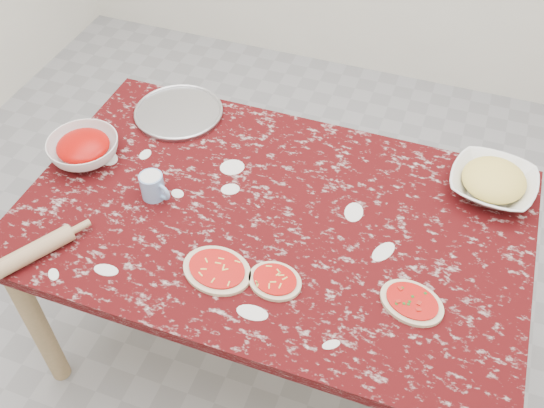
% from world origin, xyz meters
% --- Properties ---
extents(ground, '(4.00, 4.00, 0.00)m').
position_xyz_m(ground, '(0.00, 0.00, 0.00)').
color(ground, gray).
extents(worktable, '(1.60, 1.00, 0.75)m').
position_xyz_m(worktable, '(0.00, 0.00, 0.67)').
color(worktable, '#390709').
rests_on(worktable, ground).
extents(pizza_tray, '(0.43, 0.43, 0.01)m').
position_xyz_m(pizza_tray, '(-0.50, 0.36, 0.76)').
color(pizza_tray, '#B2B2B7').
rests_on(pizza_tray, worktable).
extents(sauce_bowl, '(0.28, 0.28, 0.08)m').
position_xyz_m(sauce_bowl, '(-0.70, 0.03, 0.79)').
color(sauce_bowl, white).
rests_on(sauce_bowl, worktable).
extents(cheese_bowl, '(0.30, 0.30, 0.07)m').
position_xyz_m(cheese_bowl, '(0.64, 0.34, 0.78)').
color(cheese_bowl, white).
rests_on(cheese_bowl, worktable).
extents(flour_mug, '(0.11, 0.08, 0.09)m').
position_xyz_m(flour_mug, '(-0.39, -0.05, 0.80)').
color(flour_mug, '#7DA2D2').
rests_on(flour_mug, worktable).
extents(pizza_left, '(0.24, 0.20, 0.02)m').
position_xyz_m(pizza_left, '(-0.07, -0.27, 0.76)').
color(pizza_left, beige).
rests_on(pizza_left, worktable).
extents(pizza_mid, '(0.18, 0.15, 0.02)m').
position_xyz_m(pizza_mid, '(0.10, -0.25, 0.76)').
color(pizza_mid, beige).
rests_on(pizza_mid, worktable).
extents(pizza_right, '(0.22, 0.18, 0.02)m').
position_xyz_m(pizza_right, '(0.48, -0.18, 0.76)').
color(pizza_right, beige).
rests_on(pizza_right, worktable).
extents(rolling_pin, '(0.18, 0.26, 0.05)m').
position_xyz_m(rolling_pin, '(-0.61, -0.41, 0.78)').
color(rolling_pin, tan).
rests_on(rolling_pin, worktable).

